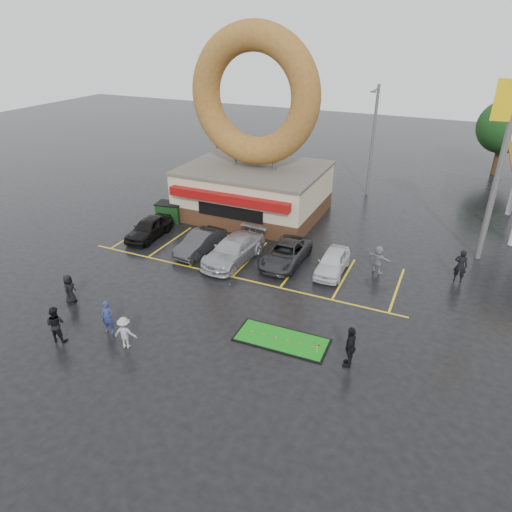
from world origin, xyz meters
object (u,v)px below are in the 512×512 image
at_px(car_grey, 286,254).
at_px(dumpster, 170,212).
at_px(donut_shop, 254,157).
at_px(person_cameraman, 350,347).
at_px(car_black, 149,228).
at_px(putting_green, 282,340).
at_px(car_dgrey, 200,242).
at_px(streetlight_left, 216,127).
at_px(person_blue, 108,317).
at_px(car_white, 333,262).
at_px(streetlight_mid, 373,139).
at_px(shell_sign, 507,140).
at_px(car_silver, 234,250).

distance_m(car_grey, dumpster, 10.68).
relative_size(donut_shop, dumpster, 7.50).
height_order(person_cameraman, dumpster, person_cameraman).
relative_size(car_black, putting_green, 0.94).
bearing_deg(car_dgrey, streetlight_left, 120.45).
distance_m(car_black, person_cameraman, 17.40).
relative_size(streetlight_left, person_blue, 5.29).
distance_m(car_white, dumpster, 13.51).
distance_m(streetlight_mid, car_dgrey, 17.60).
relative_size(shell_sign, person_blue, 6.23).
bearing_deg(putting_green, streetlight_mid, 92.18).
bearing_deg(car_silver, car_black, -179.56).
xyz_separation_m(person_cameraman, dumpster, (-16.22, 10.45, -0.34)).
xyz_separation_m(car_black, car_dgrey, (4.33, -0.46, -0.03)).
distance_m(streetlight_left, car_black, 14.76).
bearing_deg(dumpster, car_silver, -36.30).
height_order(streetlight_mid, car_silver, streetlight_mid).
height_order(car_black, dumpster, car_black).
height_order(streetlight_left, car_dgrey, streetlight_left).
xyz_separation_m(streetlight_mid, car_silver, (-4.84, -15.65, -4.03)).
bearing_deg(person_cameraman, putting_green, -100.68).
distance_m(streetlight_mid, dumpster, 17.44).
xyz_separation_m(shell_sign, dumpster, (-21.11, -2.92, -6.73)).
xyz_separation_m(car_grey, dumpster, (-10.32, 2.77, 0.01)).
distance_m(donut_shop, car_silver, 8.82).
bearing_deg(car_grey, car_dgrey, -170.52).
bearing_deg(streetlight_left, streetlight_mid, 4.09).
height_order(donut_shop, streetlight_left, donut_shop).
bearing_deg(car_grey, putting_green, -69.30).
bearing_deg(shell_sign, person_cameraman, -110.10).
bearing_deg(car_silver, person_cameraman, -30.72).
distance_m(person_cameraman, putting_green, 3.43).
relative_size(car_black, dumpster, 2.31).
height_order(car_white, person_cameraman, person_cameraman).
bearing_deg(car_grey, dumpster, 165.79).
distance_m(streetlight_mid, car_silver, 16.86).
distance_m(car_black, car_dgrey, 4.36).
bearing_deg(dumpster, streetlight_mid, 35.66).
relative_size(streetlight_mid, putting_green, 2.04).
bearing_deg(person_blue, car_black, 105.12).
relative_size(car_white, putting_green, 0.87).
bearing_deg(donut_shop, car_silver, -74.30).
bearing_deg(car_black, putting_green, -31.53).
bearing_deg(putting_green, car_silver, 132.29).
distance_m(car_white, putting_green, 7.39).
xyz_separation_m(car_white, person_cameraman, (2.98, -7.77, 0.34)).
bearing_deg(person_cameraman, car_grey, -146.07).
relative_size(streetlight_mid, car_grey, 1.94).
bearing_deg(putting_green, shell_sign, 57.79).
xyz_separation_m(person_cameraman, putting_green, (-3.27, 0.41, -0.95)).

